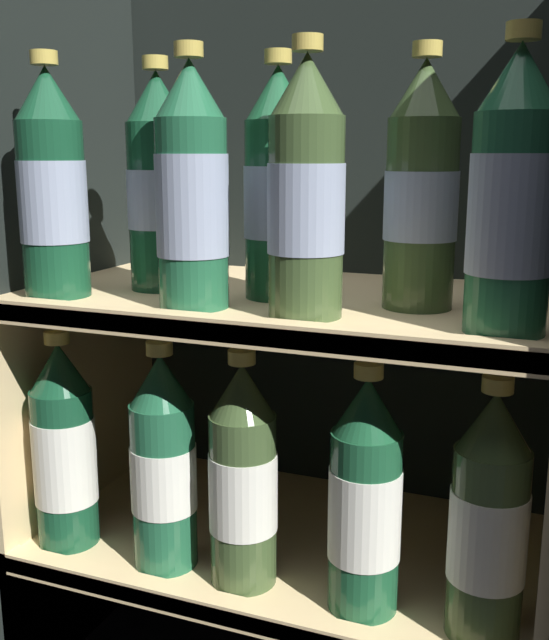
{
  "coord_description": "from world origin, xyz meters",
  "views": [
    {
      "loc": [
        0.28,
        -0.6,
        0.64
      ],
      "look_at": [
        0.0,
        0.12,
        0.47
      ],
      "focal_mm": 42.0,
      "sensor_mm": 36.0,
      "label": 1
    }
  ],
  "objects_px": {
    "bottle_upper_back_2": "(421,192)",
    "bottle_lower_front_0": "(64,450)",
    "bottle_upper_back_0": "(159,187)",
    "bottle_lower_front_3": "(365,501)",
    "bottle_lower_front_4": "(488,522)",
    "bottle_upper_front_0": "(52,190)",
    "bottle_upper_front_2": "(306,195)",
    "bottle_upper_back_1": "(278,189)",
    "bottle_upper_front_1": "(192,193)",
    "bottle_lower_front_2": "(243,480)",
    "bottle_upper_front_3": "(512,200)",
    "bottle_lower_front_1": "(163,466)"
  },
  "relations": [
    {
      "from": "bottle_upper_front_0",
      "to": "bottle_upper_back_2",
      "type": "xyz_separation_m",
      "value": [
        0.38,
        0.08,
        0.0
      ]
    },
    {
      "from": "bottle_upper_front_3",
      "to": "bottle_lower_front_4",
      "type": "bearing_deg",
      "value": 180.0
    },
    {
      "from": "bottle_upper_back_2",
      "to": "bottle_lower_front_4",
      "type": "distance_m",
      "value": 0.32
    },
    {
      "from": "bottle_upper_front_2",
      "to": "bottle_lower_front_3",
      "type": "bearing_deg",
      "value": 0.0
    },
    {
      "from": "bottle_lower_front_2",
      "to": "bottle_upper_front_0",
      "type": "bearing_deg",
      "value": 180.0
    },
    {
      "from": "bottle_upper_front_0",
      "to": "bottle_lower_front_3",
      "type": "relative_size",
      "value": 1.0
    },
    {
      "from": "bottle_lower_front_3",
      "to": "bottle_upper_front_0",
      "type": "bearing_deg",
      "value": 180.0
    },
    {
      "from": "bottle_lower_front_0",
      "to": "bottle_lower_front_2",
      "type": "distance_m",
      "value": 0.23
    },
    {
      "from": "bottle_upper_front_3",
      "to": "bottle_upper_back_1",
      "type": "distance_m",
      "value": 0.25
    },
    {
      "from": "bottle_upper_front_1",
      "to": "bottle_upper_front_2",
      "type": "height_order",
      "value": "same"
    },
    {
      "from": "bottle_lower_front_0",
      "to": "bottle_upper_back_2",
      "type": "bearing_deg",
      "value": 11.83
    },
    {
      "from": "bottle_upper_front_1",
      "to": "bottle_lower_front_3",
      "type": "height_order",
      "value": "bottle_upper_front_1"
    },
    {
      "from": "bottle_lower_front_1",
      "to": "bottle_lower_front_2",
      "type": "bearing_deg",
      "value": 0.0
    },
    {
      "from": "bottle_upper_front_0",
      "to": "bottle_upper_back_1",
      "type": "bearing_deg",
      "value": 19.55
    },
    {
      "from": "bottle_lower_front_1",
      "to": "bottle_upper_front_3",
      "type": "bearing_deg",
      "value": -0.0
    },
    {
      "from": "bottle_upper_front_0",
      "to": "bottle_upper_front_2",
      "type": "xyz_separation_m",
      "value": [
        0.29,
        -0.0,
        0.0
      ]
    },
    {
      "from": "bottle_upper_back_2",
      "to": "bottle_lower_front_4",
      "type": "relative_size",
      "value": 1.0
    },
    {
      "from": "bottle_upper_back_0",
      "to": "bottle_upper_front_2",
      "type": "bearing_deg",
      "value": -21.67
    },
    {
      "from": "bottle_upper_back_2",
      "to": "bottle_lower_front_0",
      "type": "xyz_separation_m",
      "value": [
        -0.38,
        -0.08,
        -0.3
      ]
    },
    {
      "from": "bottle_lower_front_0",
      "to": "bottle_upper_front_2",
      "type": "bearing_deg",
      "value": -0.0
    },
    {
      "from": "bottle_upper_front_0",
      "to": "bottle_lower_front_3",
      "type": "height_order",
      "value": "bottle_upper_front_0"
    },
    {
      "from": "bottle_upper_front_0",
      "to": "bottle_lower_front_2",
      "type": "height_order",
      "value": "bottle_upper_front_0"
    },
    {
      "from": "bottle_upper_front_0",
      "to": "bottle_upper_back_0",
      "type": "distance_m",
      "value": 0.12
    },
    {
      "from": "bottle_lower_front_3",
      "to": "bottle_lower_front_4",
      "type": "bearing_deg",
      "value": 0.0
    },
    {
      "from": "bottle_upper_front_0",
      "to": "bottle_lower_front_3",
      "type": "xyz_separation_m",
      "value": [
        0.35,
        -0.0,
        -0.3
      ]
    },
    {
      "from": "bottle_upper_front_2",
      "to": "bottle_upper_back_1",
      "type": "xyz_separation_m",
      "value": [
        -0.06,
        0.08,
        0.0
      ]
    },
    {
      "from": "bottle_lower_front_1",
      "to": "bottle_lower_front_4",
      "type": "relative_size",
      "value": 1.0
    },
    {
      "from": "bottle_lower_front_1",
      "to": "bottle_lower_front_4",
      "type": "distance_m",
      "value": 0.34
    },
    {
      "from": "bottle_upper_front_3",
      "to": "bottle_upper_back_1",
      "type": "height_order",
      "value": "same"
    },
    {
      "from": "bottle_upper_front_1",
      "to": "bottle_upper_front_3",
      "type": "xyz_separation_m",
      "value": [
        0.3,
        0.0,
        -0.0
      ]
    },
    {
      "from": "bottle_upper_front_2",
      "to": "bottle_upper_front_3",
      "type": "height_order",
      "value": "same"
    },
    {
      "from": "bottle_upper_front_1",
      "to": "bottle_upper_front_3",
      "type": "distance_m",
      "value": 0.3
    },
    {
      "from": "bottle_upper_front_2",
      "to": "bottle_lower_front_3",
      "type": "relative_size",
      "value": 1.0
    },
    {
      "from": "bottle_lower_front_1",
      "to": "bottle_lower_front_4",
      "type": "xyz_separation_m",
      "value": [
        0.34,
        0.0,
        -0.0
      ]
    },
    {
      "from": "bottle_lower_front_0",
      "to": "bottle_lower_front_4",
      "type": "bearing_deg",
      "value": 0.0
    },
    {
      "from": "bottle_lower_front_2",
      "to": "bottle_lower_front_3",
      "type": "distance_m",
      "value": 0.13
    },
    {
      "from": "bottle_upper_back_0",
      "to": "bottle_lower_front_3",
      "type": "xyz_separation_m",
      "value": [
        0.27,
        -0.08,
        -0.3
      ]
    },
    {
      "from": "bottle_lower_front_0",
      "to": "bottle_upper_front_0",
      "type": "bearing_deg",
      "value": 0.0
    },
    {
      "from": "bottle_upper_front_2",
      "to": "bottle_upper_back_1",
      "type": "distance_m",
      "value": 0.1
    },
    {
      "from": "bottle_lower_front_2",
      "to": "bottle_lower_front_3",
      "type": "bearing_deg",
      "value": -0.0
    },
    {
      "from": "bottle_upper_back_2",
      "to": "bottle_lower_front_2",
      "type": "xyz_separation_m",
      "value": [
        -0.16,
        -0.08,
        -0.3
      ]
    },
    {
      "from": "bottle_upper_front_1",
      "to": "bottle_lower_front_1",
      "type": "height_order",
      "value": "bottle_upper_front_1"
    },
    {
      "from": "bottle_upper_back_0",
      "to": "bottle_lower_front_1",
      "type": "height_order",
      "value": "bottle_upper_back_0"
    },
    {
      "from": "bottle_upper_front_0",
      "to": "bottle_upper_back_2",
      "type": "height_order",
      "value": "same"
    },
    {
      "from": "bottle_lower_front_1",
      "to": "bottle_lower_front_3",
      "type": "distance_m",
      "value": 0.23
    },
    {
      "from": "bottle_upper_front_2",
      "to": "bottle_lower_front_2",
      "type": "distance_m",
      "value": 0.3
    },
    {
      "from": "bottle_lower_front_3",
      "to": "bottle_upper_front_1",
      "type": "bearing_deg",
      "value": -180.0
    },
    {
      "from": "bottle_upper_front_0",
      "to": "bottle_upper_front_2",
      "type": "distance_m",
      "value": 0.29
    },
    {
      "from": "bottle_lower_front_0",
      "to": "bottle_lower_front_3",
      "type": "relative_size",
      "value": 1.0
    },
    {
      "from": "bottle_upper_back_1",
      "to": "bottle_lower_front_2",
      "type": "xyz_separation_m",
      "value": [
        -0.01,
        -0.08,
        -0.3
      ]
    }
  ]
}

